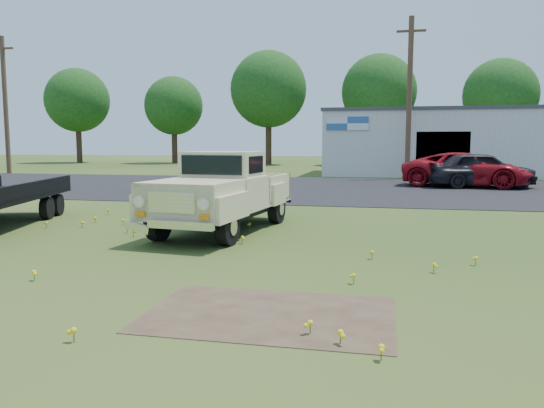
{
  "coord_description": "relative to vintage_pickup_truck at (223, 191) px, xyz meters",
  "views": [
    {
      "loc": [
        2.86,
        -9.11,
        2.09
      ],
      "look_at": [
        0.67,
        1.0,
        0.88
      ],
      "focal_mm": 35.0,
      "sensor_mm": 36.0,
      "label": 1
    }
  ],
  "objects": [
    {
      "name": "treeline_b",
      "position": [
        -17.12,
        38.27,
        4.73
      ],
      "size": [
        5.76,
        5.76,
        8.57
      ],
      "color": "#3B281A",
      "rests_on": "ground"
    },
    {
      "name": "utility_pole_west",
      "position": [
        -21.12,
        19.27,
        3.66
      ],
      "size": [
        1.6,
        0.3,
        9.0
      ],
      "color": "#4B3223",
      "rests_on": "ground"
    },
    {
      "name": "red_pickup",
      "position": [
        7.35,
        14.28,
        -0.14
      ],
      "size": [
        6.14,
        3.72,
        1.59
      ],
      "primitive_type": "imported",
      "rotation": [
        0.0,
        0.0,
        1.37
      ],
      "color": "maroon",
      "rests_on": "ground"
    },
    {
      "name": "treeline_d",
      "position": [
        2.88,
        37.77,
        5.68
      ],
      "size": [
        6.72,
        6.72,
        10.0
      ],
      "color": "#3B281A",
      "rests_on": "ground"
    },
    {
      "name": "dirt_patch_a",
      "position": [
        2.38,
        -5.73,
        -0.94
      ],
      "size": [
        3.0,
        2.0,
        0.01
      ],
      "primitive_type": "cube",
      "color": "#433324",
      "rests_on": "ground"
    },
    {
      "name": "treeline_c",
      "position": [
        -7.12,
        36.77,
        5.99
      ],
      "size": [
        7.04,
        7.04,
        10.47
      ],
      "color": "#3B281A",
      "rests_on": "ground"
    },
    {
      "name": "dark_sedan",
      "position": [
        7.92,
        13.99,
        -0.11
      ],
      "size": [
        5.16,
        2.98,
        1.65
      ],
      "primitive_type": "imported",
      "rotation": [
        0.0,
        0.0,
        1.79
      ],
      "color": "black",
      "rests_on": "ground"
    },
    {
      "name": "commercial_building",
      "position": [
        6.88,
        24.27,
        1.16
      ],
      "size": [
        14.2,
        8.2,
        4.15
      ],
      "color": "beige",
      "rests_on": "ground"
    },
    {
      "name": "treeline_e",
      "position": [
        12.88,
        36.27,
        5.04
      ],
      "size": [
        6.08,
        6.08,
        9.04
      ],
      "color": "#3B281A",
      "rests_on": "ground"
    },
    {
      "name": "vintage_pickup_truck",
      "position": [
        0.0,
        0.0,
        0.0
      ],
      "size": [
        2.6,
        5.38,
        1.88
      ],
      "primitive_type": null,
      "rotation": [
        0.0,
        0.0,
        -0.12
      ],
      "color": "beige",
      "rests_on": "ground"
    },
    {
      "name": "asphalt_lot",
      "position": [
        0.88,
        12.27,
        -0.94
      ],
      "size": [
        90.0,
        14.0,
        0.02
      ],
      "primitive_type": "cube",
      "color": "black",
      "rests_on": "ground"
    },
    {
      "name": "utility_pole_mid",
      "position": [
        4.88,
        19.27,
        3.66
      ],
      "size": [
        1.6,
        0.3,
        9.0
      ],
      "color": "#4B3223",
      "rests_on": "ground"
    },
    {
      "name": "dirt_patch_b",
      "position": [
        -1.12,
        0.77,
        -0.94
      ],
      "size": [
        2.2,
        1.6,
        0.01
      ],
      "primitive_type": "cube",
      "color": "#433324",
      "rests_on": "ground"
    },
    {
      "name": "treeline_a",
      "position": [
        -27.12,
        37.27,
        5.36
      ],
      "size": [
        6.4,
        6.4,
        9.52
      ],
      "color": "#3B281A",
      "rests_on": "ground"
    },
    {
      "name": "ground",
      "position": [
        0.88,
        -2.73,
        -0.94
      ],
      "size": [
        140.0,
        140.0,
        0.0
      ],
      "primitive_type": "plane",
      "color": "#243F14",
      "rests_on": "ground"
    }
  ]
}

